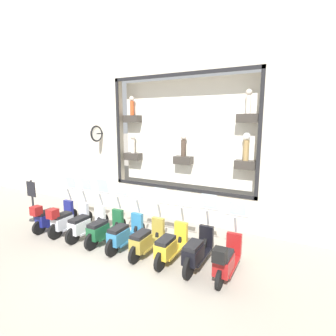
{
  "coord_description": "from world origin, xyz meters",
  "views": [
    {
      "loc": [
        -4.9,
        -3.94,
        3.59
      ],
      "look_at": [
        2.2,
        -0.18,
        2.16
      ],
      "focal_mm": 28.0,
      "sensor_mm": 36.0,
      "label": 1
    }
  ],
  "objects": [
    {
      "name": "building_facade",
      "position": [
        3.6,
        0.0,
        4.77
      ],
      "size": [
        1.25,
        36.0,
        9.37
      ],
      "color": "beige",
      "rests_on": "ground_plane"
    },
    {
      "name": "scooter_red_0",
      "position": [
        0.68,
        -2.51,
        0.46
      ],
      "size": [
        1.79,
        0.61,
        1.58
      ],
      "color": "black",
      "rests_on": "ground_plane"
    },
    {
      "name": "scooter_yellow_2",
      "position": [
        0.75,
        -1.02,
        0.43
      ],
      "size": [
        1.8,
        0.6,
        1.67
      ],
      "color": "black",
      "rests_on": "ground_plane"
    },
    {
      "name": "scooter_white_6",
      "position": [
        0.76,
        1.96,
        0.44
      ],
      "size": [
        1.8,
        0.61,
        1.7
      ],
      "color": "black",
      "rests_on": "ground_plane"
    },
    {
      "name": "ground_plane",
      "position": [
        0.0,
        0.0,
        0.0
      ],
      "size": [
        120.0,
        120.0,
        0.0
      ],
      "primitive_type": "plane",
      "color": "gray"
    },
    {
      "name": "scooter_olive_3",
      "position": [
        0.75,
        -0.28,
        0.42
      ],
      "size": [
        1.79,
        0.6,
        1.68
      ],
      "color": "black",
      "rests_on": "ground_plane"
    },
    {
      "name": "scooter_navy_8",
      "position": [
        0.68,
        3.44,
        0.46
      ],
      "size": [
        1.79,
        0.61,
        1.62
      ],
      "color": "black",
      "rests_on": "ground_plane"
    },
    {
      "name": "scooter_black_1",
      "position": [
        0.76,
        -1.77,
        0.45
      ],
      "size": [
        1.81,
        0.6,
        1.69
      ],
      "color": "black",
      "rests_on": "ground_plane"
    },
    {
      "name": "scooter_green_5",
      "position": [
        0.75,
        1.21,
        0.43
      ],
      "size": [
        1.8,
        0.6,
        1.66
      ],
      "color": "black",
      "rests_on": "ground_plane"
    },
    {
      "name": "shop_sign_post",
      "position": [
        0.92,
        4.75,
        0.8
      ],
      "size": [
        0.36,
        0.45,
        1.5
      ],
      "color": "#232326",
      "rests_on": "ground_plane"
    },
    {
      "name": "scooter_teal_4",
      "position": [
        0.75,
        0.47,
        0.43
      ],
      "size": [
        1.8,
        0.6,
        1.65
      ],
      "color": "black",
      "rests_on": "ground_plane"
    },
    {
      "name": "scooter_silver_7",
      "position": [
        0.69,
        2.7,
        0.47
      ],
      "size": [
        1.8,
        0.61,
        1.65
      ],
      "color": "black",
      "rests_on": "ground_plane"
    }
  ]
}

